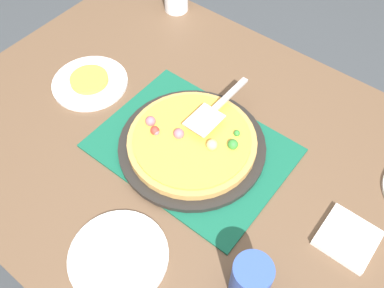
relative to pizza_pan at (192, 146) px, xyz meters
The scene contains 11 objects.
ground_plane 0.76m from the pizza_pan, ahead, with size 8.00×8.00×0.00m, color #3D4247.
dining_table 0.12m from the pizza_pan, ahead, with size 1.40×1.00×0.75m.
placemat 0.01m from the pizza_pan, ahead, with size 0.48×0.36×0.01m, color #145B42.
pizza_pan is the anchor object (origin of this frame).
pizza 0.02m from the pizza_pan, 164.83° to the right, with size 0.33×0.33×0.05m.
plate_far_right 0.38m from the pizza_pan, behind, with size 0.22×0.22×0.01m, color white.
plate_side 0.33m from the pizza_pan, 80.46° to the right, with size 0.22×0.22×0.01m, color white.
served_slice_right 0.38m from the pizza_pan, behind, with size 0.11×0.11×0.02m, color gold.
cup_near 0.38m from the pizza_pan, 34.27° to the right, with size 0.08×0.08×0.12m, color #3351AD.
pizza_server 0.11m from the pizza_pan, 88.87° to the left, with size 0.07×0.23×0.01m.
napkin_stack 0.43m from the pizza_pan, ahead, with size 0.12×0.12×0.02m, color white.
Camera 1 is at (0.40, -0.51, 1.64)m, focal length 39.41 mm.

